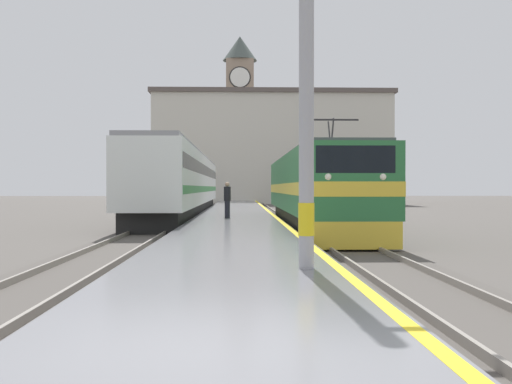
{
  "coord_description": "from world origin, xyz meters",
  "views": [
    {
      "loc": [
        0.16,
        -5.84,
        1.88
      ],
      "look_at": [
        0.89,
        20.29,
        1.69
      ],
      "focal_mm": 42.0,
      "sensor_mm": 36.0,
      "label": 1
    }
  ],
  "objects_px": {
    "passenger_train": "(184,183)",
    "person_on_platform": "(227,199)",
    "clock_tower": "(240,114)",
    "catenary_mast": "(311,77)",
    "locomotive_train": "(315,190)"
  },
  "relations": [
    {
      "from": "passenger_train",
      "to": "person_on_platform",
      "type": "distance_m",
      "value": 10.87
    },
    {
      "from": "passenger_train",
      "to": "clock_tower",
      "type": "relative_size",
      "value": 1.49
    },
    {
      "from": "passenger_train",
      "to": "clock_tower",
      "type": "xyz_separation_m",
      "value": [
        3.73,
        40.51,
        9.61
      ]
    },
    {
      "from": "catenary_mast",
      "to": "clock_tower",
      "type": "distance_m",
      "value": 69.69
    },
    {
      "from": "locomotive_train",
      "to": "person_on_platform",
      "type": "height_order",
      "value": "locomotive_train"
    },
    {
      "from": "locomotive_train",
      "to": "person_on_platform",
      "type": "relative_size",
      "value": 10.77
    },
    {
      "from": "passenger_train",
      "to": "clock_tower",
      "type": "bearing_deg",
      "value": 84.74
    },
    {
      "from": "catenary_mast",
      "to": "person_on_platform",
      "type": "relative_size",
      "value": 4.06
    },
    {
      "from": "person_on_platform",
      "to": "clock_tower",
      "type": "height_order",
      "value": "clock_tower"
    },
    {
      "from": "catenary_mast",
      "to": "locomotive_train",
      "type": "bearing_deg",
      "value": 82.5
    },
    {
      "from": "locomotive_train",
      "to": "clock_tower",
      "type": "xyz_separation_m",
      "value": [
        -3.3,
        53.61,
        10.05
      ]
    },
    {
      "from": "catenary_mast",
      "to": "clock_tower",
      "type": "relative_size",
      "value": 0.32
    },
    {
      "from": "passenger_train",
      "to": "clock_tower",
      "type": "height_order",
      "value": "clock_tower"
    },
    {
      "from": "person_on_platform",
      "to": "catenary_mast",
      "type": "bearing_deg",
      "value": -84.1
    },
    {
      "from": "passenger_train",
      "to": "catenary_mast",
      "type": "relative_size",
      "value": 4.64
    }
  ]
}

